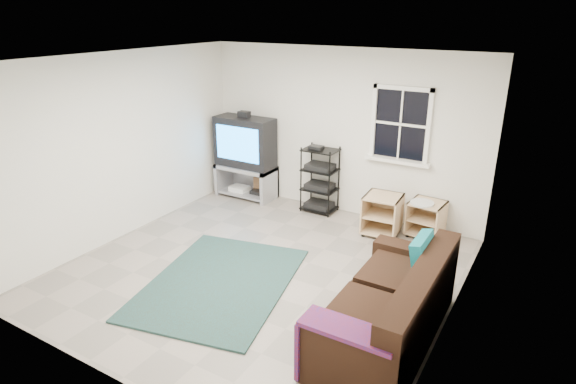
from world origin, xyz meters
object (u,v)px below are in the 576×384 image
Objects in this scene: side_table_left at (383,213)px; sofa at (390,310)px; tv_unit at (246,151)px; av_rack at (320,184)px; side_table_right at (426,216)px.

sofa is at bearing -68.28° from side_table_left.
tv_unit is 1.40× the size of av_rack.
sofa is (2.10, -2.58, -0.14)m from av_rack.
side_table_right is (3.16, 0.05, -0.53)m from tv_unit.
side_table_left is 1.10× the size of side_table_right.
tv_unit is 0.74× the size of sofa.
side_table_left is at bearing 111.72° from sofa.
side_table_left is 2.48m from sofa.
av_rack reaches higher than sofa.
sofa reaches higher than side_table_right.
av_rack is 1.76m from side_table_right.
sofa reaches higher than side_table_left.
av_rack is 1.22m from side_table_left.
tv_unit is 2.53× the size of side_table_left.
tv_unit reaches higher than side_table_right.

